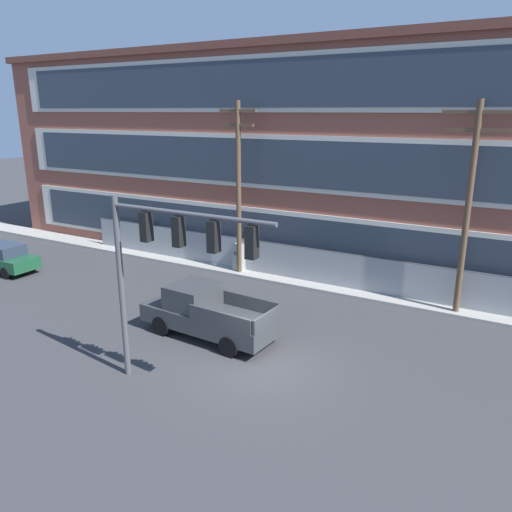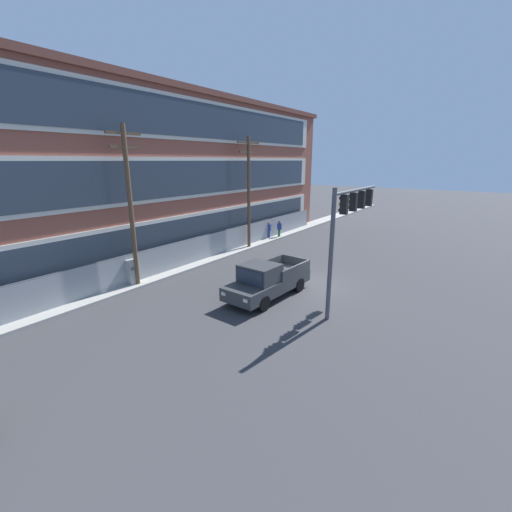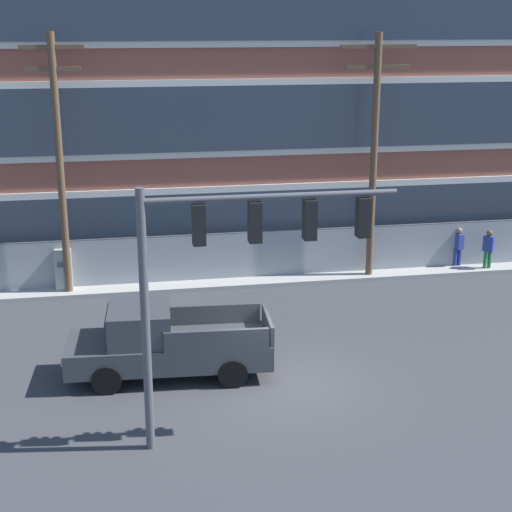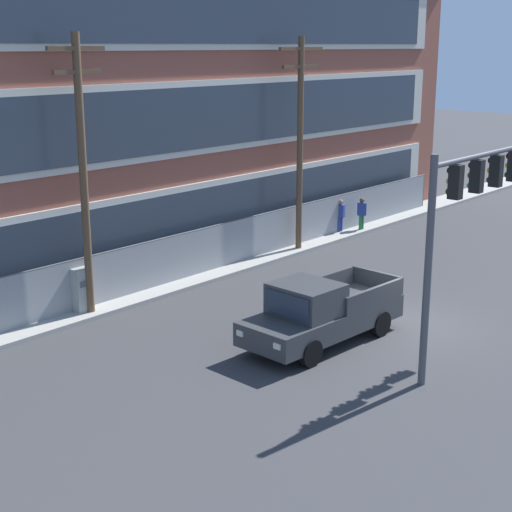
{
  "view_description": "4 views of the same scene",
  "coord_description": "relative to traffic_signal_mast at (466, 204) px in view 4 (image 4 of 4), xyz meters",
  "views": [
    {
      "loc": [
        7.73,
        -13.79,
        8.62
      ],
      "look_at": [
        -1.81,
        2.86,
        3.01
      ],
      "focal_mm": 35.0,
      "sensor_mm": 36.0,
      "label": 1
    },
    {
      "loc": [
        -17.65,
        -8.48,
        7.23
      ],
      "look_at": [
        -2.0,
        2.44,
        1.88
      ],
      "focal_mm": 24.0,
      "sensor_mm": 36.0,
      "label": 2
    },
    {
      "loc": [
        -4.05,
        -19.01,
        9.5
      ],
      "look_at": [
        -0.33,
        1.66,
        3.13
      ],
      "focal_mm": 55.0,
      "sensor_mm": 36.0,
      "label": 3
    },
    {
      "loc": [
        -21.04,
        -12.03,
        8.71
      ],
      "look_at": [
        -3.56,
        3.08,
        2.48
      ],
      "focal_mm": 55.0,
      "sensor_mm": 36.0,
      "label": 4
    }
  ],
  "objects": [
    {
      "name": "ground_plane",
      "position": [
        1.66,
        2.78,
        -4.58
      ],
      "size": [
        160.0,
        160.0,
        0.0
      ],
      "primitive_type": "plane",
      "color": "#38383A"
    },
    {
      "name": "pedestrian_near_cabinet",
      "position": [
        10.66,
        11.42,
        -3.6
      ],
      "size": [
        0.32,
        0.44,
        1.69
      ],
      "color": "navy",
      "rests_on": "ground"
    },
    {
      "name": "pedestrian_by_fence",
      "position": [
        11.67,
        10.89,
        -3.6
      ],
      "size": [
        0.45,
        0.46,
        1.69
      ],
      "color": "#236B38",
      "rests_on": "ground"
    },
    {
      "name": "traffic_signal_mast",
      "position": [
        0.0,
        0.0,
        0.0
      ],
      "size": [
        5.73,
        0.43,
        6.12
      ],
      "color": "#4C4C51",
      "rests_on": "ground"
    },
    {
      "name": "utility_pole_midblock",
      "position": [
        6.89,
        10.99,
        0.48
      ],
      "size": [
        2.78,
        0.26,
        9.07
      ],
      "color": "brown",
      "rests_on": "ground"
    },
    {
      "name": "chain_link_fence",
      "position": [
        1.76,
        11.47,
        -3.6
      ],
      "size": [
        33.77,
        0.06,
        1.92
      ],
      "color": "gray",
      "rests_on": "ground"
    },
    {
      "name": "pickup_truck_dark_grey",
      "position": [
        -1.35,
        3.79,
        -3.62
      ],
      "size": [
        5.71,
        2.37,
        2.03
      ],
      "color": "#383A3D",
      "rests_on": "ground"
    },
    {
      "name": "electrical_cabinet",
      "position": [
        -4.45,
        11.31,
        -3.76
      ],
      "size": [
        0.58,
        0.53,
        1.63
      ],
      "color": "#939993",
      "rests_on": "ground"
    },
    {
      "name": "brick_mill_building",
      "position": [
        -1.21,
        17.88,
        1.47
      ],
      "size": [
        44.42,
        11.97,
        12.08
      ],
      "color": "brown",
      "rests_on": "ground"
    },
    {
      "name": "sidewalk_building_side",
      "position": [
        1.66,
        11.36,
        -4.5
      ],
      "size": [
        80.0,
        1.66,
        0.16
      ],
      "primitive_type": "cube",
      "color": "#9E9B93",
      "rests_on": "ground"
    },
    {
      "name": "utility_pole_near_corner",
      "position": [
        -4.3,
        11.03,
        0.39
      ],
      "size": [
        2.11,
        0.26,
        9.11
      ],
      "color": "brown",
      "rests_on": "ground"
    }
  ]
}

